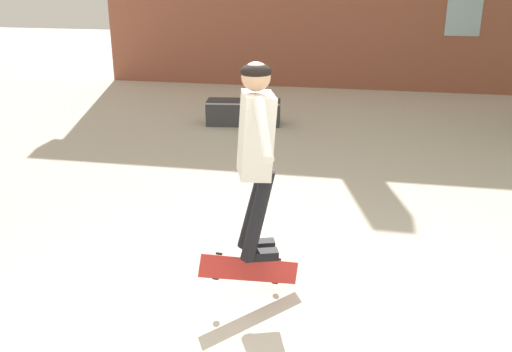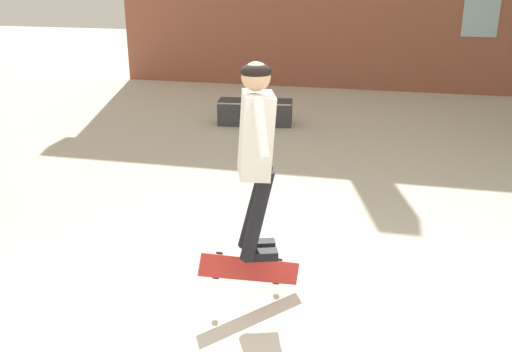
# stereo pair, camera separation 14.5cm
# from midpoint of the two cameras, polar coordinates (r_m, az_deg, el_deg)

# --- Properties ---
(ground_plane) EXTENTS (40.00, 40.00, 0.00)m
(ground_plane) POSITION_cam_midpoint_polar(r_m,az_deg,el_deg) (4.29, 4.90, -16.73)
(ground_plane) COLOR beige
(skate_ledge) EXTENTS (1.30, 0.62, 0.42)m
(skate_ledge) POSITION_cam_midpoint_polar(r_m,az_deg,el_deg) (9.85, 0.35, 6.39)
(skate_ledge) COLOR #38383D
(skate_ledge) RESTS_ON ground_plane
(skater) EXTENTS (0.46, 1.19, 1.51)m
(skater) POSITION_cam_midpoint_polar(r_m,az_deg,el_deg) (4.18, 1.01, 3.15)
(skater) COLOR silver
(skateboard_flipping) EXTENTS (0.73, 0.54, 0.42)m
(skateboard_flipping) POSITION_cam_midpoint_polar(r_m,az_deg,el_deg) (4.69, 0.32, -9.32)
(skateboard_flipping) COLOR red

